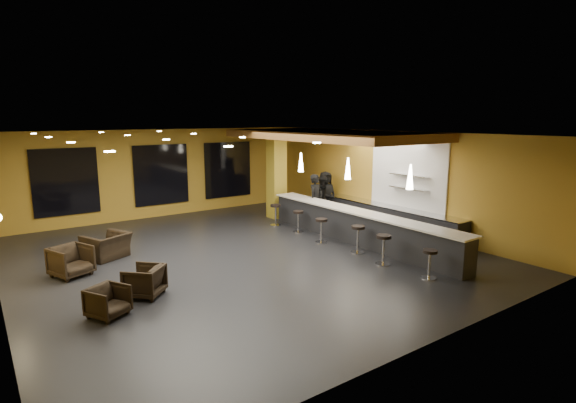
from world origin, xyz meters
TOP-DOWN VIEW (x-y plane):
  - floor at (0.00, 0.00)m, footprint 12.00×13.00m
  - ceiling at (0.00, 0.00)m, footprint 12.00×13.00m
  - wall_back at (0.00, 6.55)m, footprint 12.00×0.10m
  - wall_front at (0.00, -6.55)m, footprint 12.00×0.10m
  - wall_right at (6.05, 0.00)m, footprint 0.10×13.00m
  - wood_soffit at (4.00, 1.00)m, footprint 3.60×8.00m
  - window_left at (-3.50, 6.44)m, footprint 2.20×0.06m
  - window_center at (0.00, 6.44)m, footprint 2.20×0.06m
  - window_right at (3.00, 6.44)m, footprint 2.20×0.06m
  - tile_backsplash at (5.96, -1.00)m, footprint 0.06×3.20m
  - bar_counter at (3.65, -1.00)m, footprint 0.60×8.00m
  - bar_top at (3.65, -1.00)m, footprint 0.78×8.10m
  - prep_counter at (5.65, -0.50)m, footprint 0.70×6.00m
  - prep_top at (5.65, -0.50)m, footprint 0.72×6.00m
  - wall_shelf_lower at (5.82, -1.20)m, footprint 0.30×1.50m
  - wall_shelf_upper at (5.82, -1.20)m, footprint 0.30×1.50m
  - column at (3.65, 3.60)m, footprint 0.60×0.60m
  - pendant_0 at (3.65, -3.00)m, footprint 0.20×0.20m
  - pendant_1 at (3.65, -0.50)m, footprint 0.20×0.20m
  - pendant_2 at (3.65, 2.00)m, footprint 0.20×0.20m
  - staff_a at (4.15, 1.73)m, footprint 0.80×0.64m
  - staff_b at (4.71, 1.93)m, footprint 0.96×0.80m
  - staff_c at (5.19, 2.41)m, footprint 1.02×0.78m
  - armchair_a at (-4.25, -2.01)m, footprint 0.93×0.94m
  - armchair_b at (-3.31, -1.38)m, footprint 1.08×1.08m
  - armchair_c at (-4.40, 0.97)m, footprint 1.11×1.12m
  - armchair_d at (-3.29, 1.98)m, footprint 1.41×1.34m
  - bar_stool_0 at (2.83, -4.41)m, footprint 0.38×0.38m
  - bar_stool_1 at (2.71, -2.98)m, footprint 0.42×0.42m
  - bar_stool_2 at (2.90, -1.80)m, footprint 0.42×0.42m
  - bar_stool_3 at (2.73, -0.32)m, footprint 0.40×0.40m
  - bar_stool_4 at (2.93, 1.19)m, footprint 0.38×0.38m
  - bar_stool_5 at (2.81, 2.43)m, footprint 0.41×0.41m

SIDE VIEW (x-z plane):
  - floor at x=0.00m, z-range -0.10..0.00m
  - armchair_a at x=-4.25m, z-range 0.00..0.64m
  - armchair_b at x=-3.31m, z-range 0.00..0.71m
  - armchair_d at x=-3.29m, z-range 0.00..0.72m
  - armchair_c at x=-4.40m, z-range 0.00..0.79m
  - prep_counter at x=5.65m, z-range 0.00..0.86m
  - bar_stool_0 at x=2.83m, z-range 0.10..0.85m
  - bar_stool_4 at x=2.93m, z-range 0.11..0.86m
  - bar_counter at x=3.65m, z-range 0.00..1.00m
  - bar_stool_3 at x=2.73m, z-range 0.11..0.90m
  - bar_stool_5 at x=2.81m, z-range 0.11..0.91m
  - bar_stool_2 at x=2.90m, z-range 0.12..0.94m
  - bar_stool_1 at x=2.71m, z-range 0.12..0.95m
  - staff_b at x=4.71m, z-range 0.00..1.76m
  - prep_top at x=5.65m, z-range 0.87..0.90m
  - staff_c at x=5.19m, z-range 0.00..1.87m
  - staff_a at x=4.15m, z-range 0.00..1.90m
  - bar_top at x=3.65m, z-range 1.00..1.05m
  - wall_shelf_lower at x=5.82m, z-range 1.59..1.61m
  - window_left at x=-3.50m, z-range 0.50..2.90m
  - window_center at x=0.00m, z-range 0.50..2.90m
  - window_right at x=3.00m, z-range 0.50..2.90m
  - wall_back at x=0.00m, z-range 0.00..3.50m
  - wall_front at x=0.00m, z-range 0.00..3.50m
  - wall_right at x=6.05m, z-range 0.00..3.50m
  - column at x=3.65m, z-range 0.00..3.50m
  - tile_backsplash at x=5.96m, z-range 0.80..3.20m
  - wall_shelf_upper at x=5.82m, z-range 2.03..2.06m
  - pendant_0 at x=3.65m, z-range 2.00..2.70m
  - pendant_1 at x=3.65m, z-range 2.00..2.70m
  - pendant_2 at x=3.65m, z-range 2.00..2.70m
  - wood_soffit at x=4.00m, z-range 3.22..3.50m
  - ceiling at x=0.00m, z-range 3.50..3.60m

